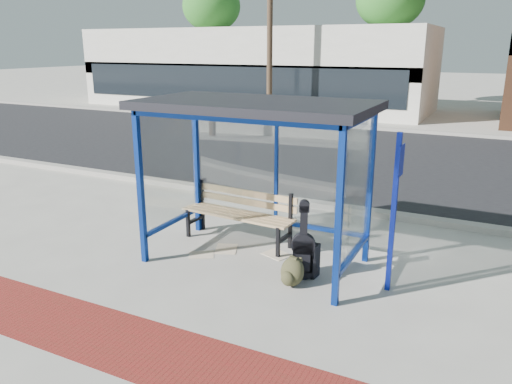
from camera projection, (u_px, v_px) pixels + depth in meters
The scene contains 19 objects.
ground at pixel (255, 261), 7.61m from camera, with size 120.00×120.00×0.00m, color #B2ADA0.
brick_paver_strip at pixel (148, 350), 5.37m from camera, with size 60.00×1.00×0.01m, color maroon.
curb_near at pixel (319, 205), 10.08m from camera, with size 60.00×0.25×0.12m, color gray.
street_asphalt at pixel (378, 159), 14.48m from camera, with size 60.00×10.00×0.00m, color black.
curb_far at pixel (410, 131), 18.85m from camera, with size 60.00×0.25×0.12m, color gray.
far_sidewalk at pixel (418, 125), 20.49m from camera, with size 60.00×4.00×0.01m, color #B2ADA0.
bus_shelter at pixel (257, 125), 7.08m from camera, with size 3.30×1.80×2.42m.
storefront_white at pixel (255, 68), 26.34m from camera, with size 18.00×6.04×4.00m.
tree_left at pixel (211, 7), 30.94m from camera, with size 3.60×3.60×7.03m.
tree_mid at pixel (390, 0), 26.25m from camera, with size 3.60×3.60×7.03m.
utility_pole_west at pixel (270, 21), 20.52m from camera, with size 1.60×0.24×8.00m.
bench at pixel (240, 211), 8.24m from camera, with size 1.97×0.60×0.92m.
guitar_bag at pixel (303, 252), 6.92m from camera, with size 0.41×0.24×1.09m.
suitcase at pixel (307, 260), 7.05m from camera, with size 0.32×0.23×0.53m.
backpack at pixel (292, 273), 6.77m from camera, with size 0.37×0.35×0.41m.
sign_post at pixel (395, 205), 6.37m from camera, with size 0.08×0.27×2.14m.
newspaper_a at pixel (226, 249), 8.04m from camera, with size 0.43×0.34×0.01m, color white.
newspaper_b at pixel (201, 255), 7.82m from camera, with size 0.38×0.30×0.01m, color white.
newspaper_c at pixel (277, 254), 7.83m from camera, with size 0.41×0.32×0.01m, color white.
Camera 1 is at (3.12, -6.26, 3.15)m, focal length 35.00 mm.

